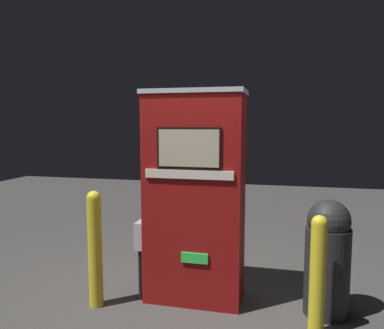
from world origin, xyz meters
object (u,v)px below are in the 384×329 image
(safety_bollard_far, at_px, (318,273))
(safety_bollard, at_px, (95,246))
(trash_bin, at_px, (327,256))
(gas_pump, at_px, (194,197))

(safety_bollard_far, bearing_deg, safety_bollard, 178.94)
(safety_bollard, xyz_separation_m, safety_bollard_far, (1.88, -0.03, -0.05))
(safety_bollard, relative_size, trash_bin, 1.05)
(gas_pump, xyz_separation_m, safety_bollard_far, (1.06, -0.39, -0.47))
(gas_pump, distance_m, safety_bollard, 0.99)
(safety_bollard, relative_size, safety_bollard_far, 1.10)
(trash_bin, bearing_deg, gas_pump, 178.99)
(trash_bin, distance_m, safety_bollard_far, 0.38)
(gas_pump, bearing_deg, trash_bin, -1.01)
(gas_pump, bearing_deg, safety_bollard_far, -20.17)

